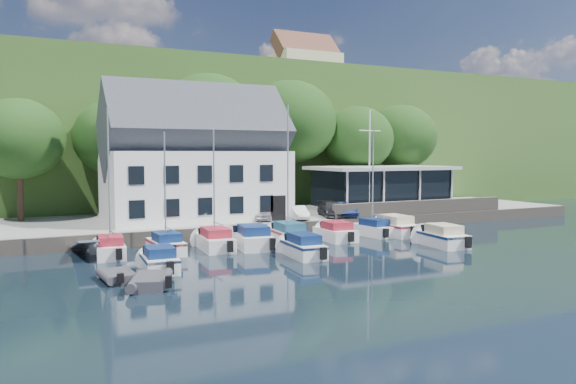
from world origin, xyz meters
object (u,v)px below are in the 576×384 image
Objects in this scene: boat_r1_5 at (335,231)px; dinghy_1 at (151,279)px; car_silver at (262,213)px; car_white at (299,213)px; harbor_building at (195,166)px; boat_r1_3 at (252,236)px; boat_r1_2 at (214,182)px; flagpole at (369,162)px; boat_r2_2 at (302,245)px; car_dgrey at (332,209)px; boat_r2_4 at (441,235)px; boat_r1_6 at (373,182)px; boat_r1_4 at (288,178)px; boat_r1_7 at (393,225)px; boat_r1_0 at (109,190)px; boat_r2_0 at (159,259)px; club_pavilion at (382,188)px; dinghy_0 at (118,274)px; boat_r1_1 at (165,186)px; car_blue at (342,208)px.

dinghy_1 is at bearing -149.24° from boat_r1_5.
car_white is (2.91, -0.72, -0.01)m from car_silver.
boat_r1_3 is (1.03, -9.39, -4.58)m from harbor_building.
boat_r1_2 is (-5.95, -5.75, 2.91)m from car_silver.
flagpole reaches higher than boat_r2_2.
flagpole reaches higher than harbor_building.
car_dgrey reaches higher than boat_r2_4.
boat_r1_2 is at bearing 174.61° from boat_r1_6.
boat_r1_2 is 0.97× the size of boat_r1_4.
flagpole is at bearing -13.34° from harbor_building.
boat_r1_7 is (5.71, -4.98, -0.75)m from car_white.
car_dgrey reaches higher than car_silver.
flagpole reaches higher than boat_r1_7.
boat_r1_0 is 6.64m from boat_r1_2.
boat_r1_6 is 1.68× the size of boat_r2_0.
boat_r2_4 is (-5.09, -13.99, -2.29)m from club_pavilion.
boat_r1_6 reaches higher than boat_r1_3.
boat_r1_4 is (3.01, 0.65, 3.83)m from boat_r1_3.
car_silver is 10.37m from boat_r1_7.
dinghy_0 is at bearing -138.66° from boat_r1_3.
boat_r1_1 is 9.32m from boat_r2_2.
boat_r1_0 is 12.13m from boat_r1_4.
boat_r1_1 reaches higher than car_silver.
boat_r1_6 is at bearing 34.73° from boat_r2_2.
boat_r1_2 is at bearing -142.35° from car_blue.
car_silver is 9.11m from boat_r1_6.
car_dgrey is (10.85, -3.30, -3.71)m from harbor_building.
boat_r1_6 is at bearing -36.79° from harbor_building.
car_white is at bearing 23.58° from boat_r1_0.
flagpole is 1.02× the size of boat_r1_2.
boat_r1_7 is at bearing -34.00° from harbor_building.
boat_r1_4 is (-0.46, -5.59, 3.06)m from car_silver.
car_white is 0.39× the size of boat_r1_1.
dinghy_0 is at bearing -147.75° from boat_r1_4.
car_white is 16.48m from boat_r1_0.
boat_r1_0 is at bearing -175.93° from boat_r1_2.
boat_r1_0 is at bearing 111.98° from boat_r2_0.
boat_r1_2 reaches higher than boat_r2_0.
car_silver is at bearing -167.89° from car_blue.
harbor_building is 11.94m from car_dgrey.
car_blue reaches higher than boat_r1_3.
boat_r1_6 is at bearing 15.03° from dinghy_0.
boat_r1_2 is 8.07m from boat_r2_0.
boat_r1_7 is 1.99× the size of dinghy_1.
boat_r2_4 is at bearing -98.45° from flagpole.
car_dgrey is 5.39m from flagpole.
boat_r1_2 reaches higher than boat_r1_1.
car_dgrey is 0.51× the size of boat_r1_1.
boat_r1_7 is at bearing 42.16° from dinghy_1.
car_silver is 10.75m from boat_r2_2.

